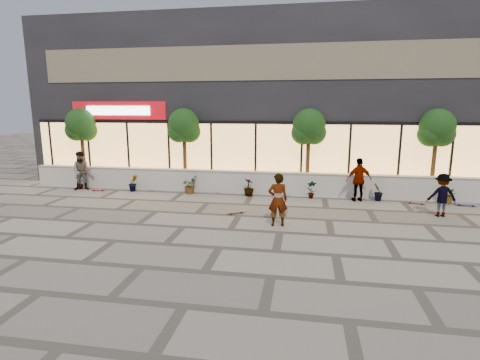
% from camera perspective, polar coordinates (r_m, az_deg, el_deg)
% --- Properties ---
extents(ground, '(80.00, 80.00, 0.00)m').
position_cam_1_polar(ground, '(10.97, -3.17, -10.26)').
color(ground, gray).
rests_on(ground, ground).
extents(planter_wall, '(22.00, 0.42, 1.04)m').
position_cam_1_polar(planter_wall, '(17.45, 1.95, -0.35)').
color(planter_wall, silver).
rests_on(planter_wall, ground).
extents(retail_building, '(24.00, 9.17, 8.50)m').
position_cam_1_polar(retail_building, '(22.55, 3.96, 11.75)').
color(retail_building, black).
rests_on(retail_building, ground).
extents(shrub_a, '(0.43, 0.29, 0.81)m').
position_cam_1_polar(shrub_a, '(19.97, -23.22, -0.14)').
color(shrub_a, '#113713').
rests_on(shrub_a, ground).
extents(shrub_b, '(0.57, 0.57, 0.81)m').
position_cam_1_polar(shrub_b, '(18.60, -15.96, -0.43)').
color(shrub_b, '#113713').
rests_on(shrub_b, ground).
extents(shrub_c, '(0.68, 0.77, 0.81)m').
position_cam_1_polar(shrub_c, '(17.58, -7.71, -0.75)').
color(shrub_c, '#113713').
rests_on(shrub_c, ground).
extents(shrub_d, '(0.64, 0.64, 0.81)m').
position_cam_1_polar(shrub_d, '(16.96, 1.36, -1.09)').
color(shrub_d, '#113713').
rests_on(shrub_d, ground).
extents(shrub_e, '(0.46, 0.35, 0.81)m').
position_cam_1_polar(shrub_e, '(16.79, 10.86, -1.42)').
color(shrub_e, '#113713').
rests_on(shrub_e, ground).
extents(shrub_f, '(0.55, 0.57, 0.81)m').
position_cam_1_polar(shrub_f, '(17.08, 20.29, -1.70)').
color(shrub_f, '#113713').
rests_on(shrub_f, ground).
extents(shrub_g, '(0.77, 0.84, 0.81)m').
position_cam_1_polar(shrub_g, '(17.82, 29.17, -1.93)').
color(shrub_g, '#113713').
rests_on(shrub_g, ground).
extents(tree_west, '(1.60, 1.50, 3.92)m').
position_cam_1_polar(tree_west, '(20.99, -23.07, 7.50)').
color(tree_west, '#4E381B').
rests_on(tree_west, ground).
extents(tree_midwest, '(1.60, 1.50, 3.92)m').
position_cam_1_polar(tree_midwest, '(18.61, -8.54, 7.90)').
color(tree_midwest, '#4E381B').
rests_on(tree_midwest, ground).
extents(tree_mideast, '(1.60, 1.50, 3.92)m').
position_cam_1_polar(tree_mideast, '(17.67, 10.45, 7.68)').
color(tree_mideast, '#4E381B').
rests_on(tree_mideast, ground).
extents(tree_east, '(1.60, 1.50, 3.92)m').
position_cam_1_polar(tree_east, '(18.56, 27.80, 6.74)').
color(tree_east, '#4E381B').
rests_on(tree_east, ground).
extents(skater_center, '(0.74, 0.56, 1.82)m').
position_cam_1_polar(skater_center, '(12.69, 5.78, -3.00)').
color(skater_center, silver).
rests_on(skater_center, ground).
extents(skater_left, '(1.12, 1.00, 1.89)m').
position_cam_1_polar(skater_left, '(19.61, -22.92, 1.30)').
color(skater_left, '#8B745A').
rests_on(skater_left, ground).
extents(skater_right_near, '(1.17, 0.71, 1.87)m').
position_cam_1_polar(skater_right_near, '(16.70, 17.69, 0.04)').
color(skater_right_near, silver).
rests_on(skater_right_near, ground).
extents(skater_right_far, '(1.06, 0.65, 1.60)m').
position_cam_1_polar(skater_right_far, '(15.61, 28.40, -2.05)').
color(skater_right_far, maroon).
rests_on(skater_right_far, ground).
extents(skateboard_center, '(0.68, 0.53, 0.08)m').
position_cam_1_polar(skateboard_center, '(14.23, -0.61, -4.89)').
color(skateboard_center, olive).
rests_on(skateboard_center, ground).
extents(skateboard_left, '(0.71, 0.31, 0.08)m').
position_cam_1_polar(skateboard_left, '(19.26, -20.84, -1.37)').
color(skateboard_left, red).
rests_on(skateboard_left, ground).
extents(skateboard_right_near, '(0.74, 0.40, 0.09)m').
position_cam_1_polar(skateboard_right_near, '(17.26, 25.26, -3.09)').
color(skateboard_right_near, brown).
rests_on(skateboard_right_near, ground).
extents(skateboard_right_far, '(0.83, 0.30, 0.10)m').
position_cam_1_polar(skateboard_right_far, '(17.88, 31.21, -3.16)').
color(skateboard_right_far, '#5D5398').
rests_on(skateboard_right_far, ground).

